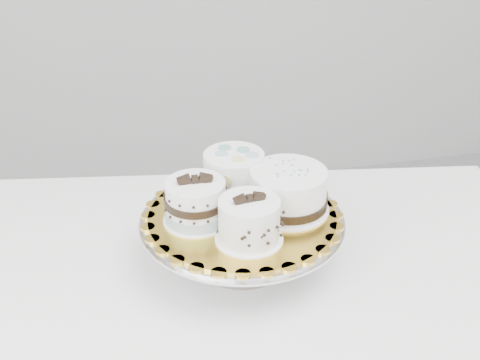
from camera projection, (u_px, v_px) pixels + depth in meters
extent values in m
cube|color=white|center=(229.00, 295.00, 0.96)|extent=(1.22, 0.91, 0.04)
cube|color=white|center=(7.00, 339.00, 1.39)|extent=(0.06, 0.06, 0.71)
cube|color=white|center=(434.00, 320.00, 1.45)|extent=(0.06, 0.06, 0.71)
cylinder|color=gray|center=(242.00, 258.00, 1.00)|extent=(0.15, 0.15, 0.01)
cylinder|color=gray|center=(242.00, 242.00, 0.98)|extent=(0.10, 0.10, 0.08)
cylinder|color=silver|center=(242.00, 219.00, 0.96)|extent=(0.32, 0.32, 0.01)
cylinder|color=silver|center=(242.00, 220.00, 0.96)|extent=(0.33, 0.33, 0.00)
cylinder|color=gold|center=(242.00, 215.00, 0.96)|extent=(0.40, 0.40, 0.00)
cylinder|color=white|center=(249.00, 238.00, 0.90)|extent=(0.10, 0.10, 0.00)
cylinder|color=white|center=(249.00, 220.00, 0.88)|extent=(0.10, 0.10, 0.06)
cylinder|color=white|center=(197.00, 219.00, 0.94)|extent=(0.10, 0.10, 0.00)
cylinder|color=white|center=(196.00, 201.00, 0.93)|extent=(0.10, 0.10, 0.06)
cylinder|color=#98B3C1|center=(196.00, 214.00, 0.94)|extent=(0.10, 0.10, 0.02)
cylinder|color=black|center=(196.00, 199.00, 0.93)|extent=(0.10, 0.10, 0.01)
cylinder|color=white|center=(234.00, 192.00, 1.02)|extent=(0.11, 0.11, 0.00)
cylinder|color=white|center=(234.00, 173.00, 1.00)|extent=(0.12, 0.12, 0.07)
cylinder|color=white|center=(287.00, 208.00, 0.97)|extent=(0.13, 0.13, 0.00)
cylinder|color=white|center=(288.00, 190.00, 0.95)|extent=(0.15, 0.15, 0.07)
cylinder|color=black|center=(288.00, 200.00, 0.96)|extent=(0.13, 0.13, 0.01)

